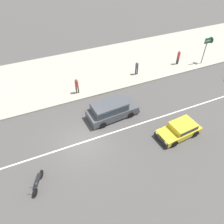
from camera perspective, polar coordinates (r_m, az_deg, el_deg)
name	(u,v)px	position (r m, az deg, el deg)	size (l,w,h in m)	color
ground_plane	(84,142)	(17.78, -7.35, -7.76)	(160.00, 160.00, 0.00)	#4C4947
lane_centre_stripe	(84,142)	(17.78, -7.35, -7.76)	(50.40, 0.14, 0.01)	silver
kerb_strip	(55,77)	(25.53, -14.64, 8.78)	(68.00, 10.00, 0.15)	#ADA393
hatchback_yellow_1	(180,129)	(18.62, 17.39, -4.29)	(3.76, 2.01, 1.10)	yellow
minivan_dark_grey_2	(111,109)	(19.16, -0.26, 0.70)	(4.66, 2.24, 1.56)	#47494F
motorcycle_1	(38,182)	(15.86, -18.81, -16.90)	(1.01, 1.73, 0.80)	black
arrow_signboard	(211,41)	(28.55, 24.40, 16.46)	(1.27, 0.71, 3.23)	#4C4C51
pedestrian_near_clock	(178,56)	(27.79, 16.97, 13.71)	(0.34, 0.34, 1.70)	#333338
pedestrian_mid_kerb	(77,85)	(21.93, -9.20, 7.01)	(0.34, 0.34, 1.65)	#4C4238
pedestrian_by_shop	(137,67)	(24.81, 6.50, 11.56)	(0.34, 0.34, 1.56)	#232838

